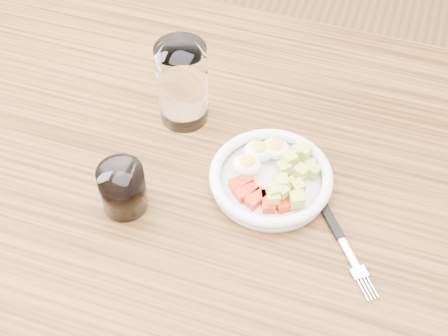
# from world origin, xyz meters

# --- Properties ---
(dining_table) EXTENTS (1.50, 0.90, 0.77)m
(dining_table) POSITION_xyz_m (0.00, 0.00, 0.67)
(dining_table) COLOR brown
(dining_table) RESTS_ON ground
(bowl) EXTENTS (0.19, 0.19, 0.05)m
(bowl) POSITION_xyz_m (0.06, 0.03, 0.79)
(bowl) COLOR white
(bowl) RESTS_ON dining_table
(fork) EXTENTS (0.14, 0.17, 0.01)m
(fork) POSITION_xyz_m (0.18, -0.03, 0.77)
(fork) COLOR black
(fork) RESTS_ON dining_table
(water_glass) EXTENTS (0.08, 0.08, 0.15)m
(water_glass) POSITION_xyz_m (-0.12, 0.12, 0.84)
(water_glass) COLOR white
(water_glass) RESTS_ON dining_table
(coffee_glass) EXTENTS (0.07, 0.07, 0.08)m
(coffee_glass) POSITION_xyz_m (-0.14, -0.08, 0.81)
(coffee_glass) COLOR white
(coffee_glass) RESTS_ON dining_table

